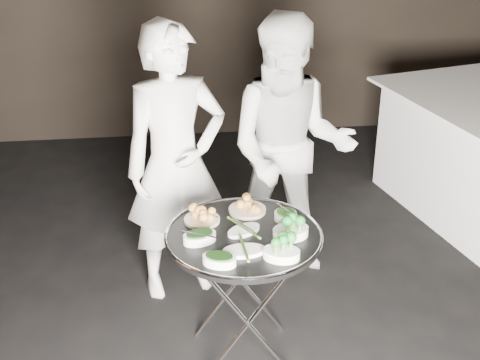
{
  "coord_description": "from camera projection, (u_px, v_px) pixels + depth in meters",
  "views": [
    {
      "loc": [
        -0.23,
        -2.33,
        2.36
      ],
      "look_at": [
        0.1,
        0.53,
        0.95
      ],
      "focal_mm": 50.0,
      "sensor_mm": 36.0,
      "label": 1
    }
  ],
  "objects": [
    {
      "name": "tray_stand",
      "position": [
        243.0,
        292.0,
        3.32
      ],
      "size": [
        0.49,
        0.41,
        0.72
      ],
      "rotation": [
        0.0,
        0.0,
        -0.01
      ],
      "color": "silver",
      "rests_on": "floor"
    },
    {
      "name": "serving_tray",
      "position": [
        244.0,
        236.0,
        3.18
      ],
      "size": [
        0.76,
        0.76,
        0.04
      ],
      "color": "black",
      "rests_on": "tray_stand"
    },
    {
      "name": "potato_plate_a",
      "position": [
        202.0,
        216.0,
        3.28
      ],
      "size": [
        0.18,
        0.18,
        0.06
      ],
      "rotation": [
        0.0,
        0.0,
        -0.3
      ],
      "color": "beige",
      "rests_on": "serving_tray"
    },
    {
      "name": "potato_plate_b",
      "position": [
        247.0,
        206.0,
        3.36
      ],
      "size": [
        0.19,
        0.19,
        0.07
      ],
      "rotation": [
        0.0,
        0.0,
        0.03
      ],
      "color": "beige",
      "rests_on": "serving_tray"
    },
    {
      "name": "greens_bowl",
      "position": [
        285.0,
        214.0,
        3.29
      ],
      "size": [
        0.11,
        0.11,
        0.06
      ],
      "rotation": [
        0.0,
        0.0,
        -0.15
      ],
      "color": "white",
      "rests_on": "serving_tray"
    },
    {
      "name": "asparagus_plate_a",
      "position": [
        244.0,
        229.0,
        3.19
      ],
      "size": [
        0.2,
        0.17,
        0.04
      ],
      "rotation": [
        0.0,
        0.0,
        0.54
      ],
      "color": "white",
      "rests_on": "serving_tray"
    },
    {
      "name": "asparagus_plate_b",
      "position": [
        244.0,
        249.0,
        3.02
      ],
      "size": [
        0.2,
        0.12,
        0.04
      ],
      "rotation": [
        0.0,
        0.0,
        0.05
      ],
      "color": "white",
      "rests_on": "serving_tray"
    },
    {
      "name": "spinach_bowl_a",
      "position": [
        200.0,
        236.0,
        3.1
      ],
      "size": [
        0.18,
        0.15,
        0.07
      ],
      "rotation": [
        0.0,
        0.0,
        0.3
      ],
      "color": "white",
      "rests_on": "serving_tray"
    },
    {
      "name": "spinach_bowl_b",
      "position": [
        219.0,
        259.0,
        2.93
      ],
      "size": [
        0.18,
        0.15,
        0.06
      ],
      "rotation": [
        0.0,
        0.0,
        -0.36
      ],
      "color": "white",
      "rests_on": "serving_tray"
    },
    {
      "name": "broccoli_bowl_a",
      "position": [
        291.0,
        230.0,
        3.14
      ],
      "size": [
        0.2,
        0.17,
        0.07
      ],
      "rotation": [
        0.0,
        0.0,
        0.26
      ],
      "color": "white",
      "rests_on": "serving_tray"
    },
    {
      "name": "broccoli_bowl_b",
      "position": [
        281.0,
        252.0,
        2.98
      ],
      "size": [
        0.19,
        0.16,
        0.07
      ],
      "rotation": [
        0.0,
        0.0,
        -0.3
      ],
      "color": "white",
      "rests_on": "serving_tray"
    },
    {
      "name": "serving_utensils",
      "position": [
        245.0,
        219.0,
        3.22
      ],
      "size": [
        0.57,
        0.43,
        0.01
      ],
      "color": "silver",
      "rests_on": "serving_tray"
    },
    {
      "name": "waiter_left",
      "position": [
        176.0,
        165.0,
        3.72
      ],
      "size": [
        0.67,
        0.54,
        1.61
      ],
      "primitive_type": "imported",
      "rotation": [
        0.0,
        0.0,
        0.29
      ],
      "color": "silver",
      "rests_on": "floor"
    },
    {
      "name": "waiter_right",
      "position": [
        289.0,
        150.0,
        3.91
      ],
      "size": [
        0.89,
        0.75,
        1.6
      ],
      "primitive_type": "imported",
      "rotation": [
        0.0,
        0.0,
        -0.2
      ],
      "color": "silver",
      "rests_on": "floor"
    }
  ]
}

